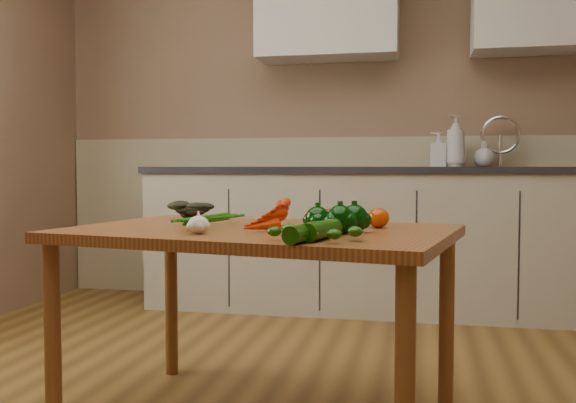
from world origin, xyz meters
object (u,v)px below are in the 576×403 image
(tomato_a, at_px, (331,218))
(tomato_b, at_px, (352,217))
(carrot_bunch, at_px, (252,219))
(zucchini_b, at_px, (304,233))
(garlic_bulb, at_px, (198,225))
(zucchini_a, at_px, (321,230))
(pepper_c, at_px, (340,220))
(table, at_px, (259,250))
(leafy_greens, at_px, (194,208))
(pepper_a, at_px, (318,219))
(soap_bottle_b, at_px, (439,149))
(soap_bottle_c, at_px, (484,154))
(tomato_c, at_px, (378,218))
(soap_bottle_a, at_px, (456,141))
(pepper_b, at_px, (354,219))

(tomato_a, bearing_deg, tomato_b, 26.32)
(carrot_bunch, distance_m, tomato_a, 0.28)
(zucchini_b, bearing_deg, tomato_a, 88.75)
(garlic_bulb, bearing_deg, zucchini_a, -10.23)
(pepper_c, height_order, tomato_a, pepper_c)
(table, height_order, zucchini_b, zucchini_b)
(garlic_bulb, bearing_deg, leafy_greens, 111.57)
(tomato_a, bearing_deg, pepper_a, -95.95)
(table, bearing_deg, soap_bottle_b, 82.63)
(soap_bottle_c, bearing_deg, tomato_a, 141.00)
(tomato_c, bearing_deg, soap_bottle_b, 82.70)
(carrot_bunch, distance_m, tomato_c, 0.44)
(zucchini_a, bearing_deg, carrot_bunch, 135.13)
(soap_bottle_a, xyz_separation_m, tomato_c, (-0.34, -1.89, -0.34))
(pepper_c, distance_m, zucchini_a, 0.17)
(leafy_greens, bearing_deg, soap_bottle_c, 53.72)
(soap_bottle_c, distance_m, carrot_bunch, 2.30)
(table, relative_size, tomato_c, 18.78)
(zucchini_b, bearing_deg, zucchini_a, 63.37)
(soap_bottle_b, xyz_separation_m, pepper_a, (-0.43, -2.09, -0.28))
(soap_bottle_a, distance_m, pepper_b, 2.14)
(soap_bottle_b, height_order, zucchini_b, soap_bottle_b)
(table, distance_m, soap_bottle_c, 2.30)
(pepper_a, xyz_separation_m, tomato_a, (0.02, 0.17, -0.01))
(carrot_bunch, xyz_separation_m, pepper_a, (0.24, -0.07, 0.01))
(pepper_c, bearing_deg, soap_bottle_c, 74.12)
(pepper_a, distance_m, pepper_b, 0.12)
(garlic_bulb, relative_size, tomato_b, 0.92)
(pepper_b, relative_size, pepper_c, 0.99)
(soap_bottle_c, relative_size, tomato_b, 2.23)
(pepper_a, height_order, zucchini_b, pepper_a)
(soap_bottle_b, relative_size, carrot_bunch, 0.92)
(garlic_bulb, distance_m, pepper_b, 0.50)
(tomato_c, height_order, zucchini_a, tomato_c)
(carrot_bunch, bearing_deg, tomato_a, 32.11)
(pepper_b, distance_m, zucchini_a, 0.23)
(tomato_a, bearing_deg, pepper_b, -59.65)
(leafy_greens, distance_m, garlic_bulb, 0.59)
(soap_bottle_a, relative_size, soap_bottle_c, 1.95)
(pepper_a, bearing_deg, zucchini_a, -77.86)
(soap_bottle_a, bearing_deg, soap_bottle_c, 66.25)
(carrot_bunch, relative_size, tomato_c, 3.17)
(tomato_a, bearing_deg, leafy_greens, 158.26)
(soap_bottle_c, distance_m, tomato_a, 2.11)
(soap_bottle_b, bearing_deg, carrot_bunch, -13.68)
(soap_bottle_a, relative_size, zucchini_b, 1.74)
(soap_bottle_b, distance_m, zucchini_a, 2.35)
(soap_bottle_c, xyz_separation_m, carrot_bunch, (-0.94, -2.08, -0.26))
(carrot_bunch, xyz_separation_m, garlic_bulb, (-0.12, -0.21, -0.00))
(soap_bottle_a, distance_m, carrot_bunch, 2.17)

